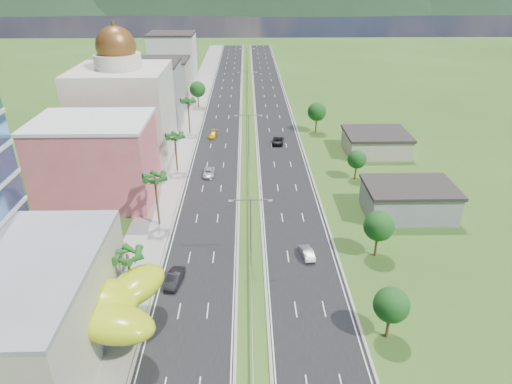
{
  "coord_description": "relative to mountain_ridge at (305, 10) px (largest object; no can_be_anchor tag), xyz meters",
  "views": [
    {
      "loc": [
        -0.44,
        -45.78,
        39.65
      ],
      "look_at": [
        0.98,
        20.12,
        7.0
      ],
      "focal_mm": 32.0,
      "sensor_mm": 36.0,
      "label": 1
    }
  ],
  "objects": [
    {
      "name": "lime_canopy",
      "position": [
        -80.0,
        -454.0,
        4.99
      ],
      "size": [
        18.0,
        15.0,
        7.4
      ],
      "color": "#A8BD12",
      "rests_on": "ground"
    },
    {
      "name": "palm_tree_e",
      "position": [
        -75.5,
        -380.0,
        8.31
      ],
      "size": [
        3.6,
        3.6,
        9.4
      ],
      "color": "#47301C",
      "rests_on": "ground"
    },
    {
      "name": "midrise_white",
      "position": [
        -87.0,
        -325.0,
        9.0
      ],
      "size": [
        16.0,
        15.0,
        18.0
      ],
      "primitive_type": "cube",
      "color": "silver",
      "rests_on": "ground"
    },
    {
      "name": "streetlight_median_b",
      "position": [
        -60.0,
        -440.0,
        6.75
      ],
      "size": [
        6.04,
        0.25,
        11.0
      ],
      "color": "gray",
      "rests_on": "ground"
    },
    {
      "name": "streetlight_median_e",
      "position": [
        -60.0,
        -310.0,
        6.75
      ],
      "size": [
        6.04,
        0.25,
        11.0
      ],
      "color": "gray",
      "rests_on": "ground"
    },
    {
      "name": "palm_tree_c",
      "position": [
        -75.5,
        -428.0,
        8.5
      ],
      "size": [
        3.6,
        3.6,
        9.6
      ],
      "color": "#47301C",
      "rests_on": "ground"
    },
    {
      "name": "streetlight_median_c",
      "position": [
        -60.0,
        -400.0,
        6.75
      ],
      "size": [
        6.04,
        0.25,
        11.0
      ],
      "color": "gray",
      "rests_on": "ground"
    },
    {
      "name": "pink_shophouse",
      "position": [
        -88.0,
        -418.0,
        7.5
      ],
      "size": [
        20.0,
        15.0,
        15.0
      ],
      "primitive_type": "cube",
      "color": "#CD545C",
      "rests_on": "ground"
    },
    {
      "name": "road_left",
      "position": [
        -67.5,
        -360.0,
        0.02
      ],
      "size": [
        11.0,
        260.0,
        0.04
      ],
      "primitive_type": "cube",
      "color": "black",
      "rests_on": "ground"
    },
    {
      "name": "sidewalk_left",
      "position": [
        -77.0,
        -360.0,
        0.06
      ],
      "size": [
        7.0,
        260.0,
        0.12
      ],
      "primitive_type": "cube",
      "color": "gray",
      "rests_on": "ground"
    },
    {
      "name": "streetlight_median_d",
      "position": [
        -60.0,
        -355.0,
        6.75
      ],
      "size": [
        6.04,
        0.25,
        11.0
      ],
      "color": "gray",
      "rests_on": "ground"
    },
    {
      "name": "leafy_tree_rc",
      "position": [
        -38.0,
        -410.0,
        4.37
      ],
      "size": [
        3.85,
        3.85,
        6.33
      ],
      "color": "#47301C",
      "rests_on": "ground"
    },
    {
      "name": "leafy_tree_rd",
      "position": [
        -42.0,
        -380.0,
        5.58
      ],
      "size": [
        4.9,
        4.9,
        8.05
      ],
      "color": "#47301C",
      "rests_on": "ground"
    },
    {
      "name": "midrise_grey",
      "position": [
        -87.0,
        -370.0,
        8.0
      ],
      "size": [
        16.0,
        15.0,
        16.0
      ],
      "primitive_type": "cube",
      "color": "gray",
      "rests_on": "ground"
    },
    {
      "name": "motorcycle",
      "position": [
        -71.57,
        -444.28,
        0.59
      ],
      "size": [
        0.69,
        1.78,
        1.11
      ],
      "primitive_type": "imported",
      "rotation": [
        0.0,
        0.0,
        0.1
      ],
      "color": "black",
      "rests_on": "road_left"
    },
    {
      "name": "domed_building",
      "position": [
        -88.0,
        -395.0,
        11.35
      ],
      "size": [
        20.0,
        20.0,
        28.7
      ],
      "color": "beige",
      "rests_on": "ground"
    },
    {
      "name": "shed_far",
      "position": [
        -30.0,
        -395.0,
        2.2
      ],
      "size": [
        14.0,
        12.0,
        4.4
      ],
      "primitive_type": "cube",
      "color": "#AAA48C",
      "rests_on": "ground"
    },
    {
      "name": "midrise_beige",
      "position": [
        -87.0,
        -348.0,
        6.5
      ],
      "size": [
        16.0,
        15.0,
        13.0
      ],
      "primitive_type": "cube",
      "color": "#AAA48C",
      "rests_on": "ground"
    },
    {
      "name": "palm_tree_d",
      "position": [
        -75.5,
        -405.0,
        7.54
      ],
      "size": [
        3.6,
        3.6,
        8.6
      ],
      "color": "#47301C",
      "rests_on": "ground"
    },
    {
      "name": "car_silver_right",
      "position": [
        -51.48,
        -438.15,
        0.77
      ],
      "size": [
        2.17,
        4.61,
        1.46
      ],
      "primitive_type": "imported",
      "rotation": [
        0.0,
        0.0,
        3.29
      ],
      "color": "#A3A7AB",
      "rests_on": "road_right"
    },
    {
      "name": "car_silver_mid_left",
      "position": [
        -68.5,
        -407.76,
        0.73
      ],
      "size": [
        2.42,
        5.04,
        1.38
      ],
      "primitive_type": "imported",
      "rotation": [
        0.0,
        0.0,
        -0.02
      ],
      "color": "#B7B9C0",
      "rests_on": "road_left"
    },
    {
      "name": "shed_near",
      "position": [
        -32.0,
        -425.0,
        2.5
      ],
      "size": [
        15.0,
        10.0,
        5.0
      ],
      "primitive_type": "cube",
      "color": "gray",
      "rests_on": "ground"
    },
    {
      "name": "ground",
      "position": [
        -60.0,
        -450.0,
        0.0
      ],
      "size": [
        500.0,
        500.0,
        0.0
      ],
      "primitive_type": "plane",
      "color": "#2D5119",
      "rests_on": "ground"
    },
    {
      "name": "car_dark_far_right",
      "position": [
        -52.67,
        -388.6,
        0.84
      ],
      "size": [
        3.41,
        6.05,
        1.59
      ],
      "primitive_type": "imported",
      "rotation": [
        0.0,
        0.0,
        3.0
      ],
      "color": "black",
      "rests_on": "road_right"
    },
    {
      "name": "leafy_tree_ra",
      "position": [
        -44.0,
        -455.0,
        4.78
      ],
      "size": [
        4.2,
        4.2,
        6.9
      ],
      "color": "#47301C",
      "rests_on": "ground"
    },
    {
      "name": "car_dark_left",
      "position": [
        -70.64,
        -444.25,
        0.86
      ],
      "size": [
        2.54,
        5.2,
        1.64
      ],
      "primitive_type": "imported",
      "rotation": [
        0.0,
        0.0,
        -0.17
      ],
      "color": "black",
      "rests_on": "road_left"
    },
    {
      "name": "mountain_ridge",
      "position": [
        0.0,
        0.0,
        0.0
      ],
      "size": [
        860.0,
        140.0,
        90.0
      ],
      "primitive_type": null,
      "color": "black",
      "rests_on": "ground"
    },
    {
      "name": "road_right",
      "position": [
        -52.5,
        -360.0,
        0.02
      ],
      "size": [
        11.0,
        260.0,
        0.04
      ],
      "primitive_type": "cube",
      "color": "black",
      "rests_on": "ground"
    },
    {
      "name": "leafy_tree_rb",
      "position": [
        -41.0,
        -438.0,
        5.18
      ],
      "size": [
        4.55,
        4.55,
        7.47
      ],
      "color": "#47301C",
      "rests_on": "ground"
    },
    {
      "name": "median_guardrail",
      "position": [
        -60.0,
        -378.01,
        0.62
      ],
      "size": [
        0.1,
        216.06,
        0.76
      ],
      "color": "gray",
      "rests_on": "ground"
    },
    {
      "name": "car_yellow_far_left",
      "position": [
        -69.17,
        -383.57,
        0.74
      ],
      "size": [
        2.63,
        5.08,
        1.41
      ],
      "primitive_type": "imported",
      "rotation": [
        0.0,
        0.0,
        -0.14
      ],
      "color": "gold",
      "rests_on": "road_left"
    },
    {
      "name": "leafy_tree_lfar",
      "position": [
        -75.5,
        -355.0,
        5.58
      ],
      "size": [
        4.9,
        4.9,
        8.05
      ],
      "color": "#47301C",
      "rests_on": "ground"
    },
    {
      "name": "palm_tree_b",
      "position": [
        -75.5,
        -448.0,
        7.06
      ],
      "size": [
        3.6,
        3.6,
        8.1
      ],
      "color": "#47301C",
      "rests_on": "ground"
    }
  ]
}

